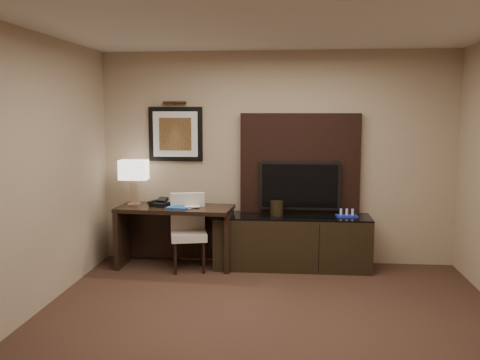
# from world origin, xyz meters

# --- Properties ---
(floor) EXTENTS (4.50, 5.00, 0.01)m
(floor) POSITION_xyz_m (0.00, 0.00, -0.01)
(floor) COLOR #341F17
(floor) RESTS_ON ground
(ceiling) EXTENTS (4.50, 5.00, 0.01)m
(ceiling) POSITION_xyz_m (0.00, 0.00, 2.70)
(ceiling) COLOR silver
(ceiling) RESTS_ON wall_back
(wall_back) EXTENTS (4.50, 0.01, 2.70)m
(wall_back) POSITION_xyz_m (0.00, 2.50, 1.35)
(wall_back) COLOR tan
(wall_back) RESTS_ON floor
(wall_front) EXTENTS (4.50, 0.01, 2.70)m
(wall_front) POSITION_xyz_m (0.00, -2.50, 1.35)
(wall_front) COLOR tan
(wall_front) RESTS_ON floor
(wall_left) EXTENTS (0.01, 5.00, 2.70)m
(wall_left) POSITION_xyz_m (-2.25, 0.00, 1.35)
(wall_left) COLOR tan
(wall_left) RESTS_ON floor
(desk) EXTENTS (1.46, 0.71, 0.76)m
(desk) POSITION_xyz_m (-1.25, 2.13, 0.38)
(desk) COLOR black
(desk) RESTS_ON floor
(credenza) EXTENTS (1.92, 0.54, 0.66)m
(credenza) POSITION_xyz_m (0.21, 2.20, 0.33)
(credenza) COLOR black
(credenza) RESTS_ON floor
(tv_wall_panel) EXTENTS (1.50, 0.12, 1.30)m
(tv_wall_panel) POSITION_xyz_m (0.30, 2.44, 1.27)
(tv_wall_panel) COLOR black
(tv_wall_panel) RESTS_ON wall_back
(tv) EXTENTS (1.00, 0.08, 0.60)m
(tv) POSITION_xyz_m (0.30, 2.34, 1.02)
(tv) COLOR black
(tv) RESTS_ON tv_wall_panel
(artwork) EXTENTS (0.70, 0.04, 0.70)m
(artwork) POSITION_xyz_m (-1.30, 2.48, 1.65)
(artwork) COLOR black
(artwork) RESTS_ON wall_back
(picture_light) EXTENTS (0.04, 0.04, 0.30)m
(picture_light) POSITION_xyz_m (-1.30, 2.44, 2.05)
(picture_light) COLOR #3E2814
(picture_light) RESTS_ON wall_back
(desk_chair) EXTENTS (0.53, 0.58, 0.89)m
(desk_chair) POSITION_xyz_m (-1.05, 1.97, 0.44)
(desk_chair) COLOR beige
(desk_chair) RESTS_ON floor
(table_lamp) EXTENTS (0.39, 0.27, 0.59)m
(table_lamp) POSITION_xyz_m (-1.79, 2.23, 1.05)
(table_lamp) COLOR #98785F
(table_lamp) RESTS_ON desk
(desk_phone) EXTENTS (0.25, 0.24, 0.10)m
(desk_phone) POSITION_xyz_m (-1.44, 2.13, 0.81)
(desk_phone) COLOR black
(desk_phone) RESTS_ON desk
(blue_folder) EXTENTS (0.29, 0.37, 0.02)m
(blue_folder) POSITION_xyz_m (-1.18, 2.08, 0.77)
(blue_folder) COLOR #174A95
(blue_folder) RESTS_ON desk
(book) EXTENTS (0.18, 0.09, 0.24)m
(book) POSITION_xyz_m (-1.12, 2.09, 0.88)
(book) COLOR #B39F8D
(book) RESTS_ON desk
(ice_bucket) EXTENTS (0.18, 0.18, 0.18)m
(ice_bucket) POSITION_xyz_m (0.02, 2.20, 0.75)
(ice_bucket) COLOR black
(ice_bucket) RESTS_ON credenza
(minibar_tray) EXTENTS (0.27, 0.18, 0.09)m
(minibar_tray) POSITION_xyz_m (0.87, 2.20, 0.71)
(minibar_tray) COLOR #1A2DAC
(minibar_tray) RESTS_ON credenza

